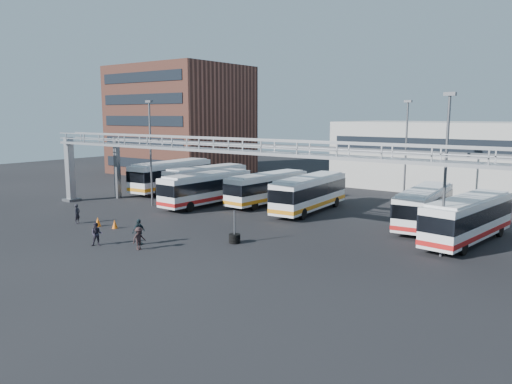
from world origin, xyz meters
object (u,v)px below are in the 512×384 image
Objects in this scene: light_pole_left at (151,148)px; tire_stack at (235,238)px; light_pole_mid at (446,166)px; bus_3 at (267,187)px; cone_right at (98,222)px; pedestrian_b at (97,234)px; bus_7 at (468,218)px; pedestrian_a at (77,214)px; bus_0 at (172,175)px; bus_6 at (424,205)px; bus_2 at (207,187)px; bus_1 at (206,179)px; light_pole_back at (406,148)px; pedestrian_d at (139,232)px; bus_4 at (310,192)px; pedestrian_c at (139,238)px; cone_left at (115,224)px.

tire_stack is at bearing -21.91° from light_pole_left.
light_pole_mid reaches higher than bus_3.
cone_right is (-5.17, -16.20, -1.35)m from bus_3.
bus_7 is at bearing -11.07° from pedestrian_b.
pedestrian_b is (7.27, -3.34, -0.01)m from pedestrian_a.
bus_0 reaches higher than bus_6.
bus_6 is (20.29, 3.33, -0.08)m from bus_2.
bus_1 is 0.99× the size of bus_2.
light_pole_back is at bearing 8.82° from bus_0.
light_pole_left is at bearing 110.99° from cone_right.
bus_0 reaches higher than tire_stack.
light_pole_mid is 14.60m from tire_stack.
light_pole_mid is at bearing -13.14° from bus_1.
pedestrian_d is at bearing -14.29° from cone_right.
tire_stack is at bearing -97.56° from pedestrian_a.
bus_4 is at bearing -0.97° from bus_1.
light_pole_left reaches higher than pedestrian_c.
bus_2 is (4.01, 3.49, -3.93)m from light_pole_left.
light_pole_back is 26.74m from pedestrian_d.
light_pole_mid reaches higher than bus_4.
bus_0 is 7.34× the size of pedestrian_b.
bus_1 is 6.58× the size of pedestrian_a.
light_pole_back is 13.94m from bus_7.
cone_left is at bearing -168.42° from tire_stack.
bus_3 is (13.87, -0.27, -0.22)m from bus_0.
light_pole_back is at bearing -23.05° from pedestrian_d.
bus_0 reaches higher than cone_right.
light_pole_back is 21.50m from bus_1.
light_pole_back is at bearing 34.99° from light_pole_left.
bus_4 reaches higher than pedestrian_c.
bus_6 is (24.30, 6.82, -4.01)m from light_pole_left.
tire_stack is (15.45, -6.22, -5.34)m from light_pole_left.
light_pole_left is 0.98× the size of bus_6.
bus_1 is 17.29m from pedestrian_a.
bus_2 is 0.98× the size of bus_4.
bus_2 reaches higher than tire_stack.
bus_1 is 6.94× the size of pedestrian_c.
bus_7 is 25.67m from pedestrian_b.
light_pole_mid is 23.24m from pedestrian_b.
bus_4 reaches higher than bus_2.
bus_4 is at bearing 59.84° from cone_left.
bus_6 is 22.19m from pedestrian_d.
pedestrian_c is 2.01× the size of cone_right.
light_pole_mid is 5.66× the size of pedestrian_d.
bus_6 is at bearing -3.89° from bus_4.
pedestrian_a is at bearing -80.57° from bus_1.
tire_stack reaches higher than pedestrian_c.
light_pole_left is at bearing 47.74° from pedestrian_c.
pedestrian_b is (-0.16, -19.89, -0.93)m from bus_3.
bus_6 is (4.30, -7.18, -4.01)m from light_pole_back.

